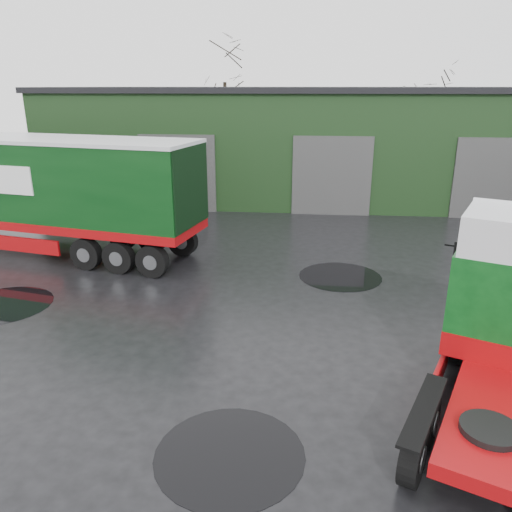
{
  "coord_description": "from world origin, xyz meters",
  "views": [
    {
      "loc": [
        0.7,
        -11.64,
        6.36
      ],
      "look_at": [
        -0.66,
        1.93,
        1.7
      ],
      "focal_mm": 35.0,
      "sensor_mm": 36.0,
      "label": 1
    }
  ],
  "objects_px": {
    "tree_back_a": "(225,107)",
    "tree_back_b": "(427,121)",
    "trailer_left": "(23,195)",
    "hero_tractor": "(508,336)",
    "warehouse": "(328,141)"
  },
  "relations": [
    {
      "from": "trailer_left",
      "to": "tree_back_b",
      "type": "bearing_deg",
      "value": -29.62
    },
    {
      "from": "warehouse",
      "to": "tree_back_b",
      "type": "bearing_deg",
      "value": 51.34
    },
    {
      "from": "tree_back_a",
      "to": "tree_back_b",
      "type": "height_order",
      "value": "tree_back_a"
    },
    {
      "from": "trailer_left",
      "to": "tree_back_a",
      "type": "bearing_deg",
      "value": 0.9
    },
    {
      "from": "hero_tractor",
      "to": "tree_back_b",
      "type": "xyz_separation_m",
      "value": [
        5.5,
        33.0,
        1.75
      ]
    },
    {
      "from": "tree_back_a",
      "to": "tree_back_b",
      "type": "relative_size",
      "value": 1.27
    },
    {
      "from": "tree_back_a",
      "to": "tree_back_b",
      "type": "bearing_deg",
      "value": 0.0
    },
    {
      "from": "trailer_left",
      "to": "hero_tractor",
      "type": "bearing_deg",
      "value": -111.47
    },
    {
      "from": "warehouse",
      "to": "trailer_left",
      "type": "height_order",
      "value": "warehouse"
    },
    {
      "from": "hero_tractor",
      "to": "tree_back_b",
      "type": "bearing_deg",
      "value": 104.49
    },
    {
      "from": "trailer_left",
      "to": "tree_back_a",
      "type": "height_order",
      "value": "tree_back_a"
    },
    {
      "from": "hero_tractor",
      "to": "tree_back_b",
      "type": "distance_m",
      "value": 33.5
    },
    {
      "from": "tree_back_a",
      "to": "tree_back_b",
      "type": "xyz_separation_m",
      "value": [
        16.0,
        0.0,
        -1.0
      ]
    },
    {
      "from": "trailer_left",
      "to": "tree_back_a",
      "type": "xyz_separation_m",
      "value": [
        4.42,
        23.26,
        2.46
      ]
    },
    {
      "from": "hero_tractor",
      "to": "trailer_left",
      "type": "height_order",
      "value": "trailer_left"
    }
  ]
}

